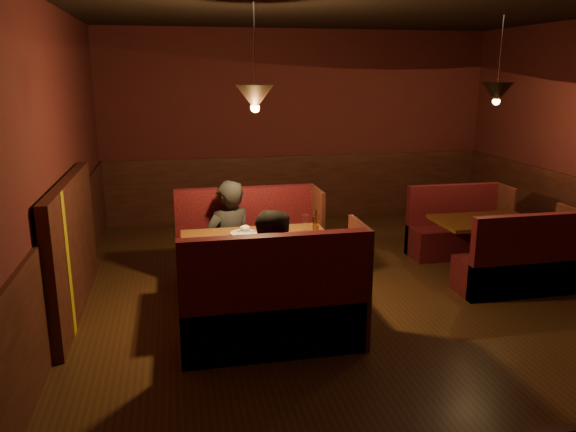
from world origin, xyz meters
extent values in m
cube|color=#3D2116|center=(0.00, 0.00, -0.01)|extent=(6.00, 7.00, 0.01)
cube|color=#4E1518|center=(0.00, 3.50, 1.45)|extent=(6.00, 0.01, 2.90)
cube|color=#4E1518|center=(-3.00, 0.00, 1.45)|extent=(0.01, 7.00, 2.90)
cube|color=black|center=(0.00, 3.48, 0.50)|extent=(6.00, 0.04, 1.00)
cube|color=black|center=(-2.98, 0.00, 0.50)|extent=(0.04, 7.00, 1.00)
cube|color=black|center=(-2.92, 0.40, 0.65)|extent=(0.10, 2.20, 1.30)
cube|color=gold|center=(-2.87, -0.15, 0.65)|extent=(0.01, 0.12, 1.30)
cylinder|color=#333333|center=(-1.20, -0.01, 2.45)|extent=(0.01, 0.01, 0.80)
cone|color=black|center=(-1.20, -0.01, 2.05)|extent=(0.34, 0.34, 0.22)
sphere|color=#FFBF72|center=(-1.20, -0.01, 1.96)|extent=(0.08, 0.08, 0.08)
cylinder|color=#333333|center=(1.54, 0.58, 2.45)|extent=(0.01, 0.01, 0.80)
cone|color=black|center=(1.54, 0.58, 2.05)|extent=(0.34, 0.34, 0.22)
sphere|color=#FFBF72|center=(1.54, 0.58, 1.96)|extent=(0.08, 0.08, 0.08)
cube|color=#553414|center=(-1.20, -0.01, 0.73)|extent=(1.40, 0.85, 0.05)
cylinder|color=black|center=(-1.20, -0.01, 0.35)|extent=(0.14, 0.14, 0.70)
cylinder|color=black|center=(-1.20, -0.01, 0.02)|extent=(0.56, 0.56, 0.04)
cylinder|color=silver|center=(-1.17, -0.14, 0.76)|extent=(0.28, 0.28, 0.02)
cube|color=black|center=(-1.17, -0.15, 0.79)|extent=(0.09, 0.08, 0.04)
ellipsoid|color=silver|center=(-1.25, -0.15, 0.80)|extent=(0.07, 0.07, 0.06)
cube|color=tan|center=(-1.05, -0.18, 0.79)|extent=(0.08, 0.06, 0.03)
cylinder|color=silver|center=(-1.21, -0.18, 0.77)|extent=(0.12, 0.07, 0.01)
cylinder|color=silver|center=(-1.30, 0.15, 0.76)|extent=(0.26, 0.26, 0.02)
ellipsoid|color=beige|center=(-1.28, 0.21, 0.79)|extent=(0.10, 0.10, 0.05)
cube|color=silver|center=(-1.27, 0.16, 0.77)|extent=(0.20, 0.04, 0.00)
cylinder|color=white|center=(-0.94, 0.03, 0.79)|extent=(0.05, 0.05, 0.08)
cylinder|color=white|center=(-0.68, 0.18, 0.83)|extent=(0.08, 0.08, 0.15)
cylinder|color=white|center=(-0.67, -0.21, 0.83)|extent=(0.08, 0.08, 0.15)
cylinder|color=#47230F|center=(-0.62, 0.02, 0.83)|extent=(0.06, 0.06, 0.16)
cylinder|color=#47230F|center=(-0.62, 0.02, 0.95)|extent=(0.03, 0.03, 0.07)
ellipsoid|color=white|center=(-0.85, -0.16, 0.77)|extent=(0.10, 0.09, 0.04)
cube|color=black|center=(-1.20, 0.71, 0.23)|extent=(1.50, 0.55, 0.45)
cube|color=black|center=(-1.20, 0.93, 0.53)|extent=(1.50, 0.12, 1.05)
cube|color=black|center=(-0.43, 0.71, 0.53)|extent=(0.04, 0.55, 1.05)
cube|color=black|center=(-1.20, -0.74, 0.23)|extent=(1.50, 0.55, 0.45)
cube|color=black|center=(-1.20, -0.96, 0.53)|extent=(1.50, 0.12, 1.05)
cube|color=black|center=(-0.43, -0.74, 0.53)|extent=(0.04, 0.55, 1.05)
cube|color=#553414|center=(1.54, 0.58, 0.61)|extent=(1.12, 0.72, 0.04)
cylinder|color=black|center=(1.54, 0.58, 0.30)|extent=(0.12, 0.12, 0.59)
cylinder|color=black|center=(1.54, 0.58, 0.02)|extent=(0.47, 0.47, 0.03)
cube|color=black|center=(1.54, 1.20, 0.19)|extent=(1.21, 0.46, 0.38)
cube|color=black|center=(1.54, 1.38, 0.44)|extent=(1.21, 0.10, 0.89)
cube|color=black|center=(2.16, 1.20, 0.44)|extent=(0.03, 0.46, 0.89)
cube|color=black|center=(1.54, -0.03, 0.19)|extent=(1.21, 0.46, 0.38)
cube|color=black|center=(1.54, -0.21, 0.44)|extent=(1.21, 0.10, 0.89)
cube|color=black|center=(2.16, -0.03, 0.44)|extent=(0.03, 0.46, 0.89)
imported|color=black|center=(-1.40, 0.69, 0.77)|extent=(0.65, 0.55, 1.53)
imported|color=black|center=(-1.13, -0.71, 0.76)|extent=(0.75, 0.59, 1.53)
camera|label=1|loc=(-1.94, -5.03, 2.27)|focal=35.00mm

